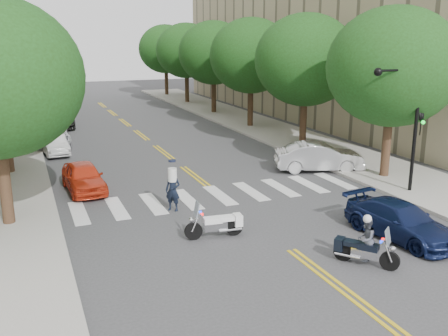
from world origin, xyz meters
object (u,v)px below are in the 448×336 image
motorcycle_police (364,242)px  motorcycle_parked (219,224)px  convertible (319,157)px  officer_standing (173,190)px  sedan_blue (400,221)px

motorcycle_police → motorcycle_parked: motorcycle_police is taller
motorcycle_police → convertible: motorcycle_police is taller
motorcycle_police → motorcycle_parked: bearing=-86.8°
motorcycle_police → officer_standing: 8.24m
officer_standing → motorcycle_parked: bearing=-36.9°
motorcycle_parked → officer_standing: officer_standing is taller
motorcycle_police → sedan_blue: bearing=168.8°
motorcycle_parked → officer_standing: 3.44m
motorcycle_police → officer_standing: size_ratio=1.01×
convertible → sedan_blue: convertible is taller
motorcycle_parked → sedan_blue: motorcycle_parked is taller
motorcycle_police → sedan_blue: (2.58, 1.31, -0.11)m
officer_standing → sedan_blue: size_ratio=0.40×
officer_standing → convertible: officer_standing is taller
motorcycle_police → sedan_blue: motorcycle_police is taller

